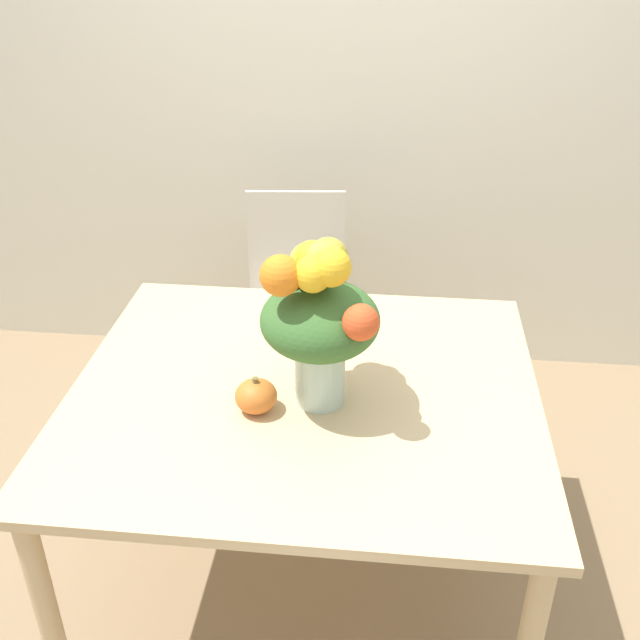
{
  "coord_description": "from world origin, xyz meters",
  "views": [
    {
      "loc": [
        0.23,
        -1.74,
        2.0
      ],
      "look_at": [
        0.05,
        -0.05,
        1.03
      ],
      "focal_mm": 42.0,
      "sensor_mm": 36.0,
      "label": 1
    }
  ],
  "objects": [
    {
      "name": "wall_back",
      "position": [
        0.0,
        1.49,
        1.35
      ],
      "size": [
        8.0,
        0.06,
        2.7
      ],
      "color": "silver",
      "rests_on": "ground_plane"
    },
    {
      "name": "flower_vase",
      "position": [
        0.05,
        -0.05,
        1.05
      ],
      "size": [
        0.32,
        0.36,
        0.49
      ],
      "color": "#B2CCBC",
      "rests_on": "dining_table"
    },
    {
      "name": "dining_chair_near_window",
      "position": [
        -0.16,
        0.95,
        0.5
      ],
      "size": [
        0.46,
        0.46,
        0.97
      ],
      "rotation": [
        0.0,
        0.0,
        0.1
      ],
      "color": "silver",
      "rests_on": "ground_plane"
    },
    {
      "name": "dining_table",
      "position": [
        0.0,
        0.0,
        0.69
      ],
      "size": [
        1.32,
        1.18,
        0.78
      ],
      "color": "#D1B284",
      "rests_on": "ground_plane"
    },
    {
      "name": "pumpkin",
      "position": [
        -0.12,
        -0.12,
        0.82
      ],
      "size": [
        0.11,
        0.11,
        0.1
      ],
      "color": "orange",
      "rests_on": "dining_table"
    },
    {
      "name": "ground_plane",
      "position": [
        0.0,
        0.0,
        0.0
      ],
      "size": [
        12.0,
        12.0,
        0.0
      ],
      "primitive_type": "plane",
      "color": "#8E7556"
    }
  ]
}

